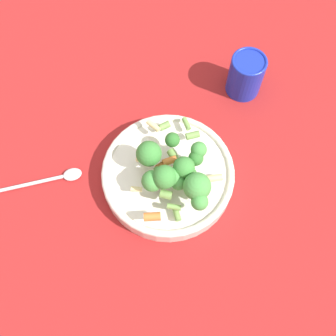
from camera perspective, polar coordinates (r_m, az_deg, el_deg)
ground_plane at (r=0.76m, az=-0.00°, el=-1.59°), size 3.00×3.00×0.00m
bowl at (r=0.74m, az=-0.00°, el=-0.96°), size 0.25×0.25×0.04m
pasta_salad at (r=0.67m, az=1.05°, el=-0.58°), size 0.22×0.17×0.08m
cup at (r=0.84m, az=11.23°, el=13.13°), size 0.07×0.07×0.09m
spoon at (r=0.79m, az=-16.65°, el=-1.57°), size 0.12×0.16×0.01m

